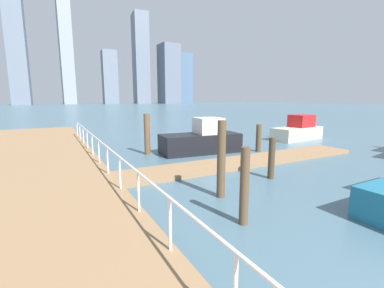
% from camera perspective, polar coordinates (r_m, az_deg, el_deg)
% --- Properties ---
extents(ground_plane, '(300.00, 300.00, 0.00)m').
position_cam_1_polar(ground_plane, '(20.44, -13.74, 0.31)').
color(ground_plane, '#476675').
extents(floating_dock, '(14.32, 2.00, 0.18)m').
position_cam_1_polar(floating_dock, '(13.86, 11.38, -3.67)').
color(floating_dock, '#93704C').
rests_on(floating_dock, ground_plane).
extents(boardwalk_railing, '(0.06, 26.05, 1.08)m').
position_cam_1_polar(boardwalk_railing, '(9.70, -16.67, -2.59)').
color(boardwalk_railing, white).
rests_on(boardwalk_railing, boardwalk).
extents(dock_piling_0, '(0.34, 0.34, 2.39)m').
position_cam_1_polar(dock_piling_0, '(15.70, -9.63, 2.06)').
color(dock_piling_0, brown).
rests_on(dock_piling_0, ground_plane).
extents(dock_piling_1, '(0.28, 0.28, 2.58)m').
position_cam_1_polar(dock_piling_1, '(8.77, 6.31, -3.34)').
color(dock_piling_1, brown).
rests_on(dock_piling_1, ground_plane).
extents(dock_piling_3, '(0.33, 0.33, 1.69)m').
position_cam_1_polar(dock_piling_3, '(16.90, 14.12, 1.25)').
color(dock_piling_3, brown).
rests_on(dock_piling_3, ground_plane).
extents(dock_piling_4, '(0.24, 0.24, 2.07)m').
position_cam_1_polar(dock_piling_4, '(7.05, 11.19, -8.93)').
color(dock_piling_4, brown).
rests_on(dock_piling_4, ground_plane).
extents(dock_piling_5, '(0.26, 0.26, 1.71)m').
position_cam_1_polar(dock_piling_5, '(11.33, 16.72, -2.95)').
color(dock_piling_5, '#473826').
rests_on(dock_piling_5, ground_plane).
extents(moored_boat_0, '(4.65, 2.19, 1.96)m').
position_cam_1_polar(moored_boat_0, '(22.96, 21.80, 2.75)').
color(moored_boat_0, beige).
rests_on(moored_boat_0, ground_plane).
extents(moored_boat_3, '(4.96, 2.34, 2.11)m').
position_cam_1_polar(moored_boat_3, '(16.13, 2.09, 0.83)').
color(moored_boat_3, black).
rests_on(moored_boat_3, ground_plane).
extents(skyline_tower_1, '(8.44, 7.81, 60.57)m').
position_cam_1_polar(skyline_tower_1, '(154.04, -33.66, 18.35)').
color(skyline_tower_1, slate).
rests_on(skyline_tower_1, ground_plane).
extents(skyline_tower_2, '(6.59, 13.31, 62.17)m').
position_cam_1_polar(skyline_tower_2, '(169.54, -25.51, 18.35)').
color(skyline_tower_2, '#8C939E').
rests_on(skyline_tower_2, ground_plane).
extents(skyline_tower_3, '(8.66, 10.98, 30.11)m').
position_cam_1_polar(skyline_tower_3, '(166.54, -17.24, 13.45)').
color(skyline_tower_3, slate).
rests_on(skyline_tower_3, ground_plane).
extents(skyline_tower_4, '(9.60, 13.89, 53.56)m').
position_cam_1_polar(skyline_tower_4, '(174.54, -10.94, 17.40)').
color(skyline_tower_4, slate).
rests_on(skyline_tower_4, ground_plane).
extents(skyline_tower_5, '(11.41, 12.08, 35.68)m').
position_cam_1_polar(skyline_tower_5, '(170.59, -4.96, 14.69)').
color(skyline_tower_5, slate).
rests_on(skyline_tower_5, ground_plane).
extents(skyline_tower_6, '(11.75, 10.54, 32.21)m').
position_cam_1_polar(skyline_tower_6, '(182.02, -2.18, 13.86)').
color(skyline_tower_6, slate).
rests_on(skyline_tower_6, ground_plane).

